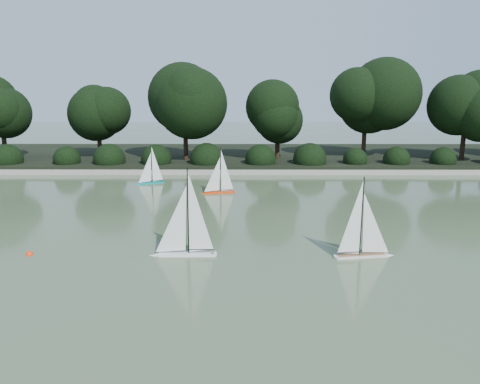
# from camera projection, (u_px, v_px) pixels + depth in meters

# --- Properties ---
(ground) EXTENTS (80.00, 80.00, 0.00)m
(ground) POSITION_uv_depth(u_px,v_px,m) (269.00, 250.00, 9.72)
(ground) COLOR #334127
(ground) RESTS_ON ground
(pond_coping) EXTENTS (40.00, 0.35, 0.18)m
(pond_coping) POSITION_uv_depth(u_px,v_px,m) (256.00, 172.00, 18.49)
(pond_coping) COLOR gray
(pond_coping) RESTS_ON ground
(far_bank) EXTENTS (40.00, 8.00, 0.30)m
(far_bank) POSITION_uv_depth(u_px,v_px,m) (254.00, 156.00, 22.39)
(far_bank) COLOR black
(far_bank) RESTS_ON ground
(tree_line) EXTENTS (26.31, 3.93, 4.39)m
(tree_line) POSITION_uv_depth(u_px,v_px,m) (283.00, 105.00, 20.32)
(tree_line) COLOR black
(tree_line) RESTS_ON ground
(shrub_hedge) EXTENTS (29.10, 1.10, 1.10)m
(shrub_hedge) POSITION_uv_depth(u_px,v_px,m) (256.00, 160.00, 19.30)
(shrub_hedge) COLOR black
(shrub_hedge) RESTS_ON ground
(sailboat_white_a) EXTENTS (1.38, 0.24, 1.89)m
(sailboat_white_a) POSITION_uv_depth(u_px,v_px,m) (181.00, 241.00, 9.36)
(sailboat_white_a) COLOR white
(sailboat_white_a) RESTS_ON ground
(sailboat_white_b) EXTENTS (1.28, 0.39, 1.74)m
(sailboat_white_b) POSITION_uv_depth(u_px,v_px,m) (367.00, 244.00, 9.30)
(sailboat_white_b) COLOR silver
(sailboat_white_b) RESTS_ON ground
(sailboat_orange) EXTENTS (1.14, 0.43, 1.56)m
(sailboat_orange) POSITION_uv_depth(u_px,v_px,m) (217.00, 186.00, 15.06)
(sailboat_orange) COLOR #F93809
(sailboat_orange) RESTS_ON ground
(sailboat_teal) EXTENTS (1.01, 0.61, 1.46)m
(sailboat_teal) POSITION_uv_depth(u_px,v_px,m) (149.00, 177.00, 16.60)
(sailboat_teal) COLOR #008C8C
(sailboat_teal) RESTS_ON ground
(race_buoy) EXTENTS (0.15, 0.15, 0.15)m
(race_buoy) POSITION_uv_depth(u_px,v_px,m) (29.00, 255.00, 9.47)
(race_buoy) COLOR #FF330D
(race_buoy) RESTS_ON ground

